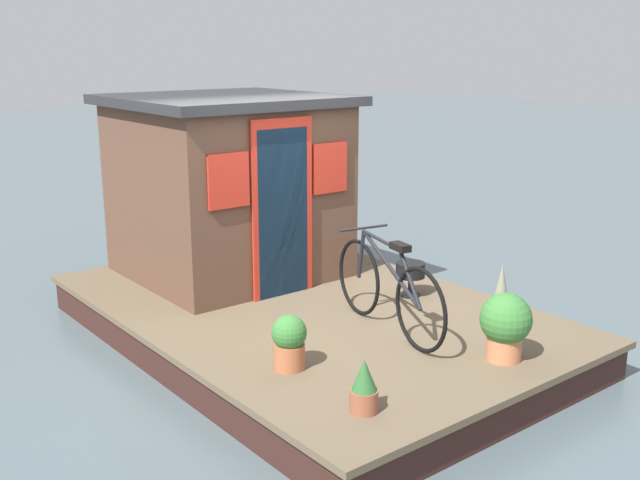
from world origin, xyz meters
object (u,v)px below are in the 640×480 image
Objects in this scene: potted_plant_succulent at (501,295)px; houseboat_cabin at (228,185)px; bicycle at (388,288)px; potted_plant_basil at (289,341)px; charcoal_grill at (410,272)px; potted_plant_rosemary at (364,387)px; potted_plant_lavender at (506,324)px.

houseboat_cabin is at bearing 20.51° from potted_plant_succulent.
bicycle is at bearing -176.89° from houseboat_cabin.
houseboat_cabin is 5.08× the size of potted_plant_basil.
potted_plant_basil is 2.12m from charcoal_grill.
potted_plant_rosemary reaches higher than charcoal_grill.
potted_plant_succulent is 1.62× the size of charcoal_grill.
houseboat_cabin reaches higher than potted_plant_lavender.
potted_plant_basil is (0.94, 1.47, -0.08)m from potted_plant_lavender.
charcoal_grill is (-1.85, -0.99, -0.74)m from houseboat_cabin.
bicycle is at bearing 16.40° from potted_plant_lavender.
houseboat_cabin reaches higher than bicycle.
potted_plant_succulent is 2.15m from potted_plant_basil.
potted_plant_succulent is (-0.50, -0.96, -0.13)m from bicycle.
bicycle is at bearing -84.77° from potted_plant_basil.
bicycle is 1.17m from potted_plant_basil.
potted_plant_rosemary is at bearing 162.93° from houseboat_cabin.
potted_plant_lavender is at bearing -91.43° from potted_plant_rosemary.
bicycle reaches higher than potted_plant_rosemary.
houseboat_cabin is 2.82m from potted_plant_basil.
bicycle is (-2.41, -0.13, -0.59)m from houseboat_cabin.
bicycle is at bearing 123.29° from charcoal_grill.
bicycle reaches higher than charcoal_grill.
houseboat_cabin is at bearing 7.25° from potted_plant_lavender.
bicycle is at bearing 62.54° from potted_plant_succulent.
potted_plant_succulent reaches higher than potted_plant_rosemary.
potted_plant_basil is 0.91m from potted_plant_rosemary.
potted_plant_succulent is (-2.90, -1.09, -0.72)m from houseboat_cabin.
charcoal_grill is at bearing -71.66° from potted_plant_basil.
potted_plant_rosemary is (-0.52, 2.14, -0.08)m from potted_plant_succulent.
bicycle is 1.08m from potted_plant_succulent.
potted_plant_basil is at bearing -1.43° from potted_plant_rosemary.
potted_plant_basil is (-0.11, 1.16, -0.17)m from bicycle.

